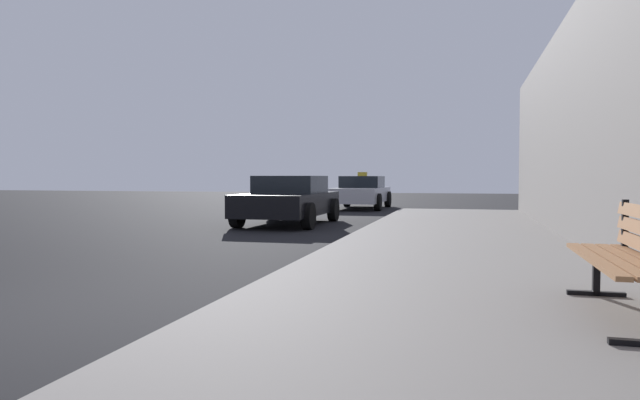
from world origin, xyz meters
name	(u,v)px	position (x,y,z in m)	size (l,w,h in m)	color
sidewalk	(443,357)	(4.00, 0.00, 0.07)	(4.00, 32.00, 0.15)	gray
bench	(633,252)	(5.39, 1.11, 0.67)	(0.52, 1.88, 0.89)	#9E6B42
car_black	(289,200)	(-0.34, 10.48, 0.65)	(2.02, 4.09, 1.27)	black
car_silver	(362,192)	(0.21, 18.23, 0.65)	(1.94, 4.34, 1.43)	#B7B7BF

